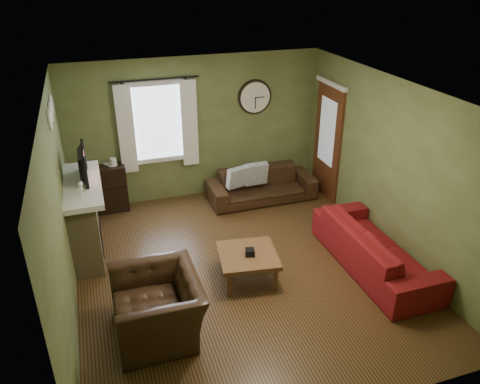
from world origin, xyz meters
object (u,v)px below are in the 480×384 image
object	(u,v)px
sofa_brown	(262,185)
coffee_table	(248,266)
armchair	(158,306)
bookshelf	(106,189)
sofa_red	(375,247)

from	to	relation	value
sofa_brown	coffee_table	bearing A→B (deg)	-115.16
armchair	sofa_brown	bearing A→B (deg)	139.73
bookshelf	armchair	xyz separation A→B (m)	(0.36, -3.31, -0.05)
sofa_brown	armchair	size ratio (longest dim) A/B	1.72
sofa_brown	coffee_table	distance (m)	2.47
sofa_brown	sofa_red	distance (m)	2.66
sofa_brown	sofa_red	world-z (taller)	sofa_red
sofa_brown	armchair	bearing A→B (deg)	-129.86
bookshelf	sofa_brown	distance (m)	2.80
bookshelf	coffee_table	xyz separation A→B (m)	(1.71, -2.67, -0.21)
bookshelf	sofa_brown	bearing A→B (deg)	-8.94
bookshelf	coffee_table	bearing A→B (deg)	-57.34
armchair	coffee_table	xyz separation A→B (m)	(1.35, 0.64, -0.16)
sofa_red	coffee_table	size ratio (longest dim) A/B	2.85
sofa_red	coffee_table	bearing A→B (deg)	80.73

